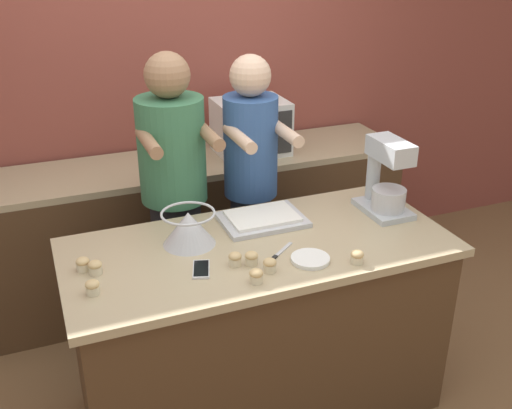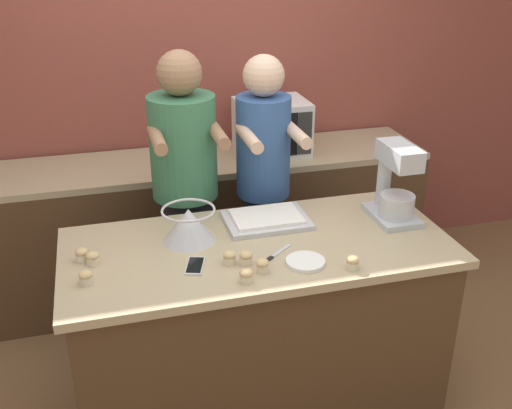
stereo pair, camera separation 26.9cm
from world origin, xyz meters
The scene contains 21 objects.
ground_plane centered at (0.00, 0.00, 0.00)m, with size 16.00×16.00×0.00m, color brown.
back_wall centered at (0.00, 1.54, 1.35)m, with size 10.00×0.06×2.70m.
island_counter centered at (0.00, 0.00, 0.47)m, with size 1.78×0.81×0.94m.
back_counter centered at (0.00, 1.19, 0.47)m, with size 2.80×0.60×0.93m.
person_left centered at (-0.23, 0.63, 0.90)m, with size 0.36×0.52×1.71m.
person_right centered at (0.20, 0.63, 0.90)m, with size 0.31×0.49×1.67m.
stand_mixer centered at (0.71, 0.08, 1.11)m, with size 0.20×0.30×0.39m.
mixing_bowl centered at (-0.30, 0.12, 1.02)m, with size 0.25×0.25×0.16m.
baking_tray centered at (0.10, 0.20, 0.96)m, with size 0.40×0.29×0.04m.
microwave_oven centered at (0.42, 1.19, 1.10)m, with size 0.44×0.37×0.34m.
cell_phone centered at (-0.32, -0.13, 0.94)m, with size 0.11×0.16×0.01m.
small_plate centered at (0.15, -0.23, 0.95)m, with size 0.17×0.17×0.02m.
knife centered at (0.04, -0.13, 0.94)m, with size 0.18×0.15×0.01m.
cupcake_0 centered at (-0.10, -0.16, 0.97)m, with size 0.06×0.06×0.06m.
cupcake_1 centered at (0.32, -0.32, 0.97)m, with size 0.06×0.06×0.06m.
cupcake_2 centered at (-0.05, -0.24, 0.97)m, with size 0.06×0.06×0.06m.
cupcake_3 centered at (-0.73, 0.01, 0.97)m, with size 0.06×0.06×0.06m.
cupcake_4 centered at (-0.13, -0.30, 0.97)m, with size 0.06×0.06×0.06m.
cupcake_5 centered at (-0.76, -0.14, 0.97)m, with size 0.06×0.06×0.06m.
cupcake_6 centered at (-0.17, -0.14, 0.97)m, with size 0.06×0.06×0.06m.
cupcake_7 centered at (-0.78, 0.06, 0.97)m, with size 0.06×0.06×0.06m.
Camera 1 is at (-0.90, -2.23, 2.25)m, focal length 42.00 mm.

